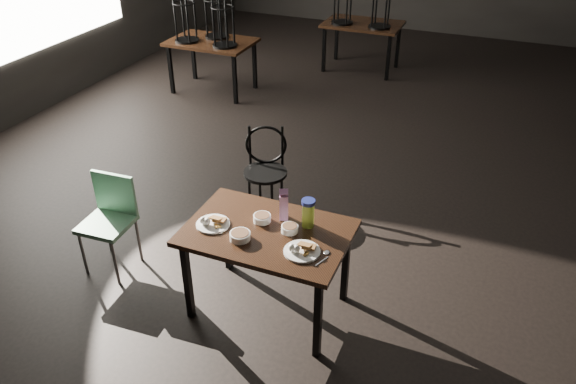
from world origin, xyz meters
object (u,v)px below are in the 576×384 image
at_px(main_table, 267,239).
at_px(bentwood_chair, 266,164).
at_px(juice_carton, 284,205).
at_px(school_chair, 110,214).
at_px(water_bottle, 308,213).

relative_size(main_table, bentwood_chair, 1.36).
bearing_deg(juice_carton, school_chair, -173.23).
bearing_deg(main_table, juice_carton, 74.48).
xyz_separation_m(juice_carton, water_bottle, (0.20, -0.02, -0.01)).
relative_size(main_table, water_bottle, 5.39).
distance_m(water_bottle, school_chair, 1.75).
distance_m(main_table, juice_carton, 0.28).
bearing_deg(water_bottle, school_chair, -174.64).
height_order(main_table, school_chair, school_chair).
distance_m(bentwood_chair, school_chair, 1.52).
distance_m(juice_carton, school_chair, 1.56).
bearing_deg(water_bottle, main_table, -145.89).
height_order(juice_carton, school_chair, juice_carton).
relative_size(main_table, juice_carton, 4.61).
distance_m(juice_carton, water_bottle, 0.20).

